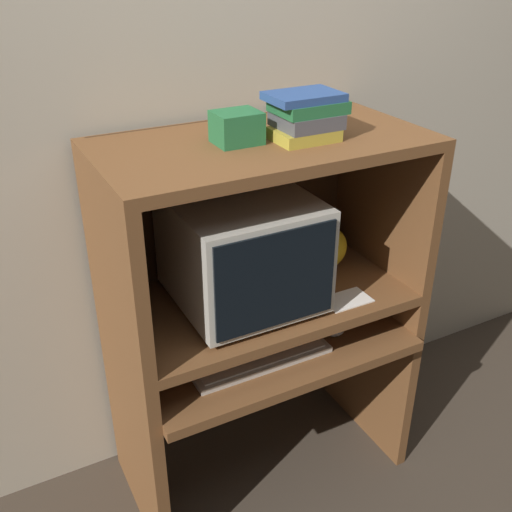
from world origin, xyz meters
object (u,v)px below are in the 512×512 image
Objects in this scene: crt_monitor at (242,250)px; keyboard at (260,358)px; book_stack at (306,115)px; storage_box at (237,128)px; snack_bag at (320,248)px; mouse at (335,331)px.

crt_monitor reaches higher than keyboard.
keyboard is 2.16× the size of book_stack.
book_stack is (0.19, 0.08, 0.76)m from keyboard.
storage_box is at bearing 135.20° from crt_monitor.
crt_monitor is 0.36m from keyboard.
crt_monitor is 2.22× the size of snack_bag.
storage_box is (-0.00, 0.14, 0.74)m from keyboard.
book_stack is at bearing -144.08° from snack_bag.
keyboard is 0.46m from snack_bag.
keyboard is at bearing -156.64° from book_stack.
storage_box is at bearing 163.58° from book_stack.
snack_bag is (0.35, 0.19, 0.23)m from keyboard.
mouse is at bearing -103.22° from snack_bag.
snack_bag is at bearing 10.11° from crt_monitor.
mouse is (0.30, 0.01, 0.00)m from keyboard.
storage_box reaches higher than snack_bag.
mouse is 0.77m from book_stack.
snack_bag is 0.61m from storage_box.
mouse is at bearing -22.57° from crt_monitor.
snack_bag is 0.94× the size of book_stack.
keyboard is at bearing -88.20° from storage_box.
snack_bag is 1.56× the size of storage_box.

